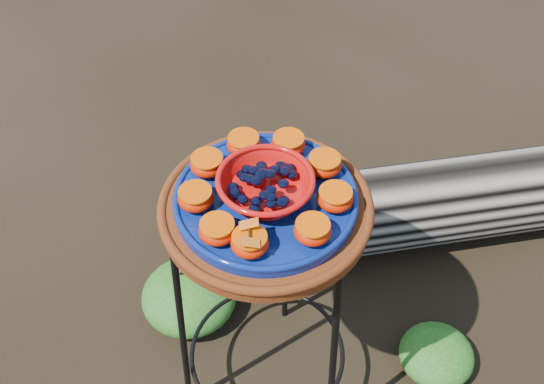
% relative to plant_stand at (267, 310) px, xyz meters
% --- Properties ---
extents(ground, '(60.00, 60.00, 0.00)m').
position_rel_plant_stand_xyz_m(ground, '(0.00, 0.00, -0.35)').
color(ground, black).
extents(plant_stand, '(0.44, 0.44, 0.70)m').
position_rel_plant_stand_xyz_m(plant_stand, '(0.00, 0.00, 0.00)').
color(plant_stand, black).
rests_on(plant_stand, ground).
extents(terracotta_saucer, '(0.42, 0.42, 0.03)m').
position_rel_plant_stand_xyz_m(terracotta_saucer, '(0.00, 0.00, 0.37)').
color(terracotta_saucer, '#431807').
rests_on(terracotta_saucer, plant_stand).
extents(cobalt_plate, '(0.36, 0.36, 0.02)m').
position_rel_plant_stand_xyz_m(cobalt_plate, '(0.00, 0.00, 0.40)').
color(cobalt_plate, '#001562').
rests_on(cobalt_plate, terracotta_saucer).
extents(red_bowl, '(0.18, 0.18, 0.05)m').
position_rel_plant_stand_xyz_m(red_bowl, '(0.00, 0.00, 0.43)').
color(red_bowl, red).
rests_on(red_bowl, cobalt_plate).
extents(glass_gems, '(0.14, 0.14, 0.02)m').
position_rel_plant_stand_xyz_m(glass_gems, '(0.00, 0.00, 0.47)').
color(glass_gems, black).
rests_on(glass_gems, red_bowl).
extents(orange_half_0, '(0.07, 0.07, 0.04)m').
position_rel_plant_stand_xyz_m(orange_half_0, '(0.00, -0.14, 0.43)').
color(orange_half_0, '#C31A00').
rests_on(orange_half_0, cobalt_plate).
extents(orange_half_1, '(0.07, 0.07, 0.04)m').
position_rel_plant_stand_xyz_m(orange_half_1, '(0.11, -0.08, 0.43)').
color(orange_half_1, '#C31A00').
rests_on(orange_half_1, cobalt_plate).
extents(orange_half_2, '(0.07, 0.07, 0.04)m').
position_rel_plant_stand_xyz_m(orange_half_2, '(0.14, 0.01, 0.43)').
color(orange_half_2, '#C31A00').
rests_on(orange_half_2, cobalt_plate).
extents(orange_half_3, '(0.07, 0.07, 0.04)m').
position_rel_plant_stand_xyz_m(orange_half_3, '(0.10, 0.09, 0.43)').
color(orange_half_3, '#C31A00').
rests_on(orange_half_3, cobalt_plate).
extents(orange_half_4, '(0.07, 0.07, 0.04)m').
position_rel_plant_stand_xyz_m(orange_half_4, '(0.02, 0.14, 0.43)').
color(orange_half_4, '#C31A00').
rests_on(orange_half_4, cobalt_plate).
extents(orange_half_5, '(0.07, 0.07, 0.04)m').
position_rel_plant_stand_xyz_m(orange_half_5, '(-0.07, 0.11, 0.43)').
color(orange_half_5, '#C31A00').
rests_on(orange_half_5, cobalt_plate).
extents(orange_half_6, '(0.07, 0.07, 0.04)m').
position_rel_plant_stand_xyz_m(orange_half_6, '(-0.13, 0.04, 0.43)').
color(orange_half_6, '#C31A00').
rests_on(orange_half_6, cobalt_plate).
extents(orange_half_7, '(0.07, 0.07, 0.04)m').
position_rel_plant_stand_xyz_m(orange_half_7, '(-0.13, -0.05, 0.43)').
color(orange_half_7, '#C31A00').
rests_on(orange_half_7, cobalt_plate).
extents(orange_half_8, '(0.07, 0.07, 0.04)m').
position_rel_plant_stand_xyz_m(orange_half_8, '(-0.06, -0.12, 0.43)').
color(orange_half_8, '#C31A00').
rests_on(orange_half_8, cobalt_plate).
extents(butterfly, '(0.09, 0.07, 0.01)m').
position_rel_plant_stand_xyz_m(butterfly, '(0.00, -0.14, 0.45)').
color(butterfly, '#CF5A13').
rests_on(butterfly, orange_half_0).
extents(driftwood_log, '(1.49, 0.93, 0.27)m').
position_rel_plant_stand_xyz_m(driftwood_log, '(0.31, 0.61, -0.21)').
color(driftwood_log, black).
rests_on(driftwood_log, ground).
extents(foliage_left, '(0.28, 0.28, 0.14)m').
position_rel_plant_stand_xyz_m(foliage_left, '(-0.28, 0.18, -0.28)').
color(foliage_left, '#204117').
rests_on(foliage_left, ground).
extents(foliage_right, '(0.21, 0.21, 0.11)m').
position_rel_plant_stand_xyz_m(foliage_right, '(0.45, 0.16, -0.30)').
color(foliage_right, '#204117').
rests_on(foliage_right, ground).
extents(foliage_back, '(0.28, 0.28, 0.14)m').
position_rel_plant_stand_xyz_m(foliage_back, '(-0.08, 0.57, -0.28)').
color(foliage_back, '#204117').
rests_on(foliage_back, ground).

